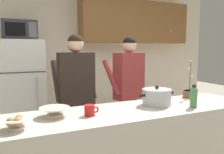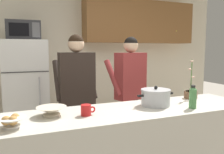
# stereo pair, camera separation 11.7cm
# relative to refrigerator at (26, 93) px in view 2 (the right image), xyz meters

# --- Properties ---
(back_wall_unit) EXTENTS (6.00, 0.48, 2.60)m
(back_wall_unit) POSITION_rel_refrigerator_xyz_m (1.20, 0.40, 0.65)
(back_wall_unit) COLOR beige
(back_wall_unit) RESTS_ON ground
(refrigerator) EXTENTS (0.64, 0.68, 1.63)m
(refrigerator) POSITION_rel_refrigerator_xyz_m (0.00, 0.00, 0.00)
(refrigerator) COLOR white
(refrigerator) RESTS_ON ground
(microwave) EXTENTS (0.48, 0.37, 0.28)m
(microwave) POSITION_rel_refrigerator_xyz_m (0.00, -0.02, 0.95)
(microwave) COLOR #2D2D30
(microwave) RESTS_ON refrigerator
(person_near_pot) EXTENTS (0.51, 0.41, 1.67)m
(person_near_pot) POSITION_rel_refrigerator_xyz_m (0.56, -1.02, 0.23)
(person_near_pot) COLOR #33384C
(person_near_pot) RESTS_ON ground
(person_by_sink) EXTENTS (0.58, 0.51, 1.66)m
(person_by_sink) POSITION_rel_refrigerator_xyz_m (1.33, -0.93, 0.22)
(person_by_sink) COLOR black
(person_by_sink) RESTS_ON ground
(cooking_pot) EXTENTS (0.41, 0.30, 0.20)m
(cooking_pot) POSITION_rel_refrigerator_xyz_m (1.19, -1.80, 0.19)
(cooking_pot) COLOR silver
(cooking_pot) RESTS_ON kitchen_island
(coffee_mug) EXTENTS (0.13, 0.09, 0.10)m
(coffee_mug) POSITION_rel_refrigerator_xyz_m (0.43, -1.88, 0.15)
(coffee_mug) COLOR red
(coffee_mug) RESTS_ON kitchen_island
(bread_bowl) EXTENTS (0.22, 0.22, 0.10)m
(bread_bowl) POSITION_rel_refrigerator_xyz_m (-0.16, -1.99, 0.16)
(bread_bowl) COLOR white
(bread_bowl) RESTS_ON kitchen_island
(empty_bowl) EXTENTS (0.26, 0.26, 0.08)m
(empty_bowl) POSITION_rel_refrigerator_xyz_m (0.15, -1.78, 0.15)
(empty_bowl) COLOR beige
(empty_bowl) RESTS_ON kitchen_island
(bottle_near_edge) EXTENTS (0.07, 0.07, 0.23)m
(bottle_near_edge) POSITION_rel_refrigerator_xyz_m (1.46, -2.03, 0.22)
(bottle_near_edge) COLOR #4C8C4C
(bottle_near_edge) RESTS_ON kitchen_island
(potted_orchid) EXTENTS (0.15, 0.15, 0.45)m
(potted_orchid) POSITION_rel_refrigerator_xyz_m (1.76, -1.66, 0.17)
(potted_orchid) COLOR brown
(potted_orchid) RESTS_ON kitchen_island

